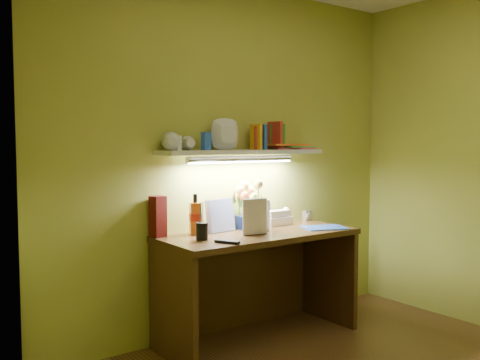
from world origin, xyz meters
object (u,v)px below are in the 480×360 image
telephone (276,216)px  desk_clock (307,216)px  flower_bouquet (248,205)px  whisky_bottle (195,214)px  desk (259,286)px

telephone → desk_clock: bearing=4.5°
flower_bouquet → telephone: size_ratio=1.61×
telephone → whisky_bottle: size_ratio=0.77×
telephone → desk_clock: size_ratio=2.64×
telephone → desk_clock: (0.35, 0.02, -0.02)m
desk → flower_bouquet: (0.04, 0.18, 0.55)m
flower_bouquet → desk_clock: flower_bouquet is taller
flower_bouquet → desk: bearing=-101.3°
telephone → desk_clock: 0.35m
desk → telephone: (0.30, 0.18, 0.44)m
whisky_bottle → telephone: bearing=0.1°
telephone → desk_clock: telephone is taller
desk → flower_bouquet: flower_bouquet is taller
flower_bouquet → telephone: 0.29m
desk_clock → flower_bouquet: bearing=171.7°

